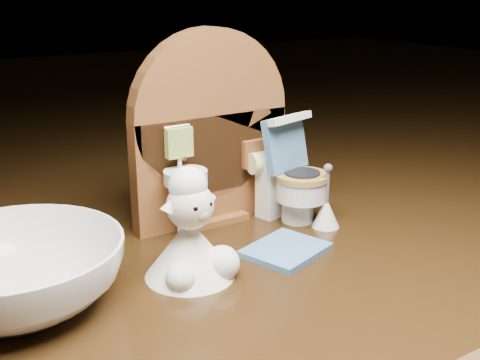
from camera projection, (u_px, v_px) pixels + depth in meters
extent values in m
cube|color=#331E0B|center=(256.00, 309.00, 0.45)|extent=(2.50, 2.50, 0.10)
cube|color=brown|center=(211.00, 168.00, 0.47)|extent=(0.13, 0.02, 0.09)
cylinder|color=brown|center=(210.00, 114.00, 0.46)|extent=(0.13, 0.02, 0.13)
cube|color=brown|center=(212.00, 216.00, 0.48)|extent=(0.05, 0.04, 0.01)
cylinder|color=white|center=(185.00, 208.00, 0.45)|extent=(0.01, 0.01, 0.04)
cylinder|color=white|center=(186.00, 177.00, 0.44)|extent=(0.03, 0.03, 0.01)
cylinder|color=silver|center=(180.00, 161.00, 0.44)|extent=(0.00, 0.00, 0.01)
cube|color=#96A849|center=(179.00, 142.00, 0.44)|extent=(0.02, 0.01, 0.02)
cube|color=brown|center=(256.00, 153.00, 0.48)|extent=(0.02, 0.01, 0.02)
cylinder|color=#F6F0A6|center=(260.00, 162.00, 0.48)|extent=(0.02, 0.02, 0.02)
cylinder|color=white|center=(298.00, 209.00, 0.48)|extent=(0.03, 0.03, 0.02)
cylinder|color=white|center=(302.00, 189.00, 0.47)|extent=(0.04, 0.04, 0.02)
cylinder|color=#A27E39|center=(302.00, 176.00, 0.47)|extent=(0.04, 0.04, 0.00)
cube|color=white|center=(276.00, 184.00, 0.49)|extent=(0.04, 0.02, 0.05)
cube|color=teal|center=(285.00, 144.00, 0.47)|extent=(0.05, 0.03, 0.04)
cube|color=white|center=(290.00, 119.00, 0.46)|extent=(0.05, 0.02, 0.01)
cylinder|color=#BCD531|center=(285.00, 144.00, 0.48)|extent=(0.01, 0.01, 0.01)
cube|color=teal|center=(286.00, 250.00, 0.42)|extent=(0.07, 0.06, 0.00)
cone|color=white|center=(326.00, 212.00, 0.47)|extent=(0.02, 0.02, 0.02)
cylinder|color=#59595B|center=(327.00, 186.00, 0.46)|extent=(0.00, 0.00, 0.03)
sphere|color=#59595B|center=(328.00, 168.00, 0.45)|extent=(0.01, 0.01, 0.01)
cone|color=white|center=(190.00, 248.00, 0.39)|extent=(0.06, 0.06, 0.04)
sphere|color=white|center=(222.00, 263.00, 0.39)|extent=(0.02, 0.02, 0.02)
sphere|color=white|center=(181.00, 278.00, 0.37)|extent=(0.02, 0.02, 0.02)
sphere|color=beige|center=(190.00, 206.00, 0.37)|extent=(0.03, 0.03, 0.03)
sphere|color=tan|center=(201.00, 215.00, 0.37)|extent=(0.01, 0.01, 0.01)
sphere|color=white|center=(188.00, 186.00, 0.37)|extent=(0.02, 0.02, 0.02)
cone|color=beige|center=(170.00, 204.00, 0.37)|extent=(0.01, 0.01, 0.01)
cone|color=beige|center=(205.00, 194.00, 0.38)|extent=(0.01, 0.01, 0.01)
sphere|color=black|center=(195.00, 209.00, 0.36)|extent=(0.00, 0.00, 0.00)
sphere|color=black|center=(209.00, 204.00, 0.37)|extent=(0.00, 0.00, 0.00)
imported|color=white|center=(16.00, 274.00, 0.35)|extent=(0.13, 0.13, 0.04)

